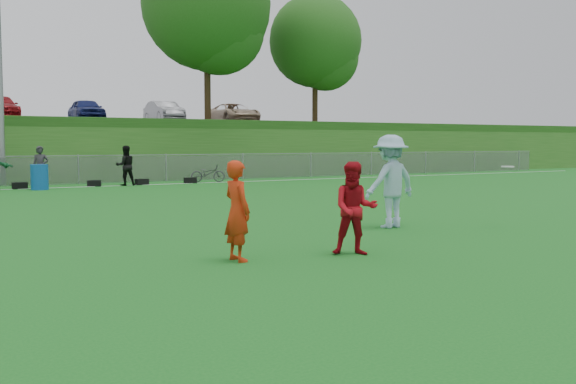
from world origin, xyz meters
TOP-DOWN VIEW (x-y plane):
  - ground at (0.00, 0.00)m, footprint 120.00×120.00m
  - sideline_far at (0.00, 18.00)m, footprint 60.00×0.10m
  - fence at (0.00, 20.00)m, footprint 58.00×0.06m
  - berm at (0.00, 31.00)m, footprint 120.00×18.00m
  - parking_lot at (0.00, 33.00)m, footprint 120.00×12.00m
  - tree_green_near at (8.16, 24.42)m, footprint 7.14×7.14m
  - tree_green_far at (16.16, 25.92)m, footprint 5.88×5.88m
  - car_row at (-1.17, 32.00)m, footprint 32.04×5.18m
  - spectator_row at (-2.89, 18.00)m, footprint 8.94×0.79m
  - gear_bags at (1.08, 18.10)m, footprint 7.70×0.45m
  - player_red_left at (-1.71, -0.09)m, footprint 0.43×0.61m
  - player_red_center at (0.18, -0.55)m, footprint 0.93×0.88m
  - player_blue at (2.81, 1.82)m, footprint 1.35×0.84m
  - frisbee at (5.00, 0.59)m, footprint 0.27×0.27m
  - recycling_bin at (-2.03, 17.25)m, footprint 0.78×0.78m
  - bicycle at (5.44, 18.37)m, footprint 1.65×0.95m

SIDE VIEW (x-z plane):
  - ground at x=0.00m, z-range 0.00..0.00m
  - sideline_far at x=0.00m, z-range 0.00..0.01m
  - gear_bags at x=1.08m, z-range 0.00..0.26m
  - bicycle at x=5.44m, z-range 0.00..0.82m
  - recycling_bin at x=-2.03m, z-range 0.00..0.99m
  - fence at x=0.00m, z-range 0.00..1.30m
  - player_red_center at x=0.18m, z-range 0.00..1.52m
  - player_red_left at x=-1.71m, z-range 0.00..1.56m
  - spectator_row at x=-2.89m, z-range 0.00..1.69m
  - player_blue at x=2.81m, z-range 0.00..2.00m
  - frisbee at x=5.00m, z-range 1.30..1.33m
  - berm at x=0.00m, z-range 0.00..3.00m
  - parking_lot at x=0.00m, z-range 3.00..3.10m
  - car_row at x=-1.17m, z-range 3.10..4.54m
  - tree_green_far at x=16.16m, z-range 3.87..12.06m
  - tree_green_near at x=8.16m, z-range 4.06..14.00m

